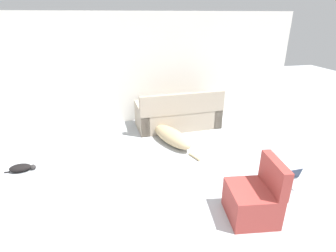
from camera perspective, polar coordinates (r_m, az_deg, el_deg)
ground_plane at (r=3.36m, az=2.08°, el=-23.95°), size 20.00×20.00×0.00m
wall_back at (r=6.36m, az=-7.02°, el=12.09°), size 7.88×0.06×2.55m
couch at (r=6.18m, az=2.19°, el=2.42°), size 1.95×0.98×0.90m
dog at (r=5.44m, az=0.51°, el=-2.10°), size 0.78×1.61×0.30m
cat at (r=5.15m, az=-29.31°, el=-7.95°), size 0.50×0.21×0.12m
laptop_open at (r=4.67m, az=25.83°, el=-10.24°), size 0.33×0.30×0.23m
side_chair at (r=3.66m, az=18.34°, el=-14.76°), size 0.67×0.67×0.83m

